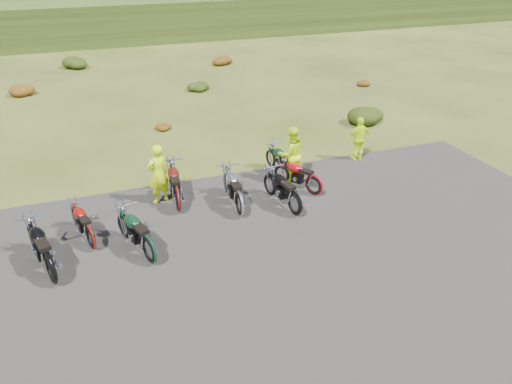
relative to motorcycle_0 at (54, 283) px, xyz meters
name	(u,v)px	position (x,y,z in m)	size (l,w,h in m)	color
ground	(239,239)	(4.78, 0.32, 0.00)	(300.00, 300.00, 0.00)	#303D14
gravel_pad	(265,281)	(4.78, -1.68, 0.00)	(20.00, 12.00, 0.04)	black
hill_slope	(97,9)	(4.78, 50.32, 0.00)	(300.00, 46.00, 3.00)	#273913
shrub_2	(21,89)	(-1.42, 16.92, 0.38)	(1.30, 1.30, 0.77)	#62270C
shrub_3	(76,61)	(1.48, 22.22, 0.46)	(1.56, 1.56, 0.92)	black
shrub_4	(161,125)	(4.38, 9.52, 0.23)	(0.77, 0.77, 0.45)	#62270C
shrub_5	(197,85)	(7.28, 14.82, 0.31)	(1.03, 1.03, 0.61)	black
shrub_6	(221,59)	(10.18, 20.12, 0.38)	(1.30, 1.30, 0.77)	#62270C
shrub_7	(367,112)	(13.08, 7.42, 0.46)	(1.56, 1.56, 0.92)	black
shrub_8	(361,82)	(15.98, 12.72, 0.23)	(0.77, 0.77, 0.45)	#62270C
motorcycle_0	(54,283)	(0.00, 0.00, 0.00)	(2.32, 0.77, 1.22)	black
motorcycle_1	(93,249)	(0.97, 1.20, 0.00)	(1.91, 0.64, 1.00)	maroon
motorcycle_2	(151,263)	(2.31, 0.03, 0.00)	(2.18, 0.73, 1.14)	black
motorcycle_3	(240,216)	(5.20, 1.50, 0.00)	(2.17, 0.72, 1.14)	#B8B8BD
motorcycle_4	(179,211)	(3.55, 2.39, 0.00)	(2.24, 0.75, 1.17)	#51100D
motorcycle_5	(294,215)	(6.72, 0.97, 0.00)	(2.15, 0.72, 1.13)	black
motorcycle_6	(313,195)	(7.81, 1.92, 0.00)	(1.95, 0.65, 1.02)	#9F0B16
motorcycle_7	(290,183)	(7.50, 3.03, 0.00)	(2.02, 0.67, 1.06)	black
person_middle	(158,175)	(3.15, 3.15, 0.94)	(0.69, 0.45, 1.89)	#BEE40C
person_right_a	(291,155)	(7.54, 3.14, 0.95)	(0.92, 0.72, 1.90)	#BEE40C
person_right_b	(359,139)	(10.59, 3.92, 0.81)	(0.95, 0.39, 1.62)	#BEE40C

